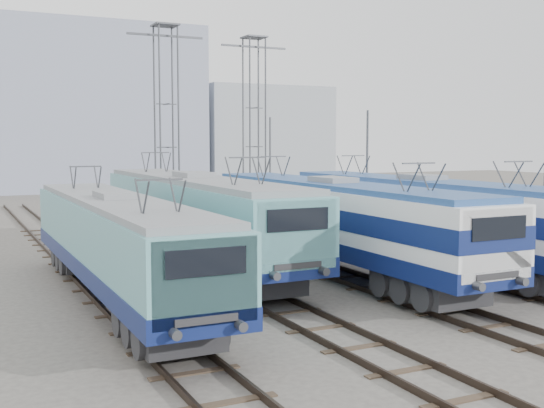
{
  "coord_description": "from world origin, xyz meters",
  "views": [
    {
      "loc": [
        -11.8,
        -16.58,
        5.36
      ],
      "look_at": [
        -0.42,
        7.0,
        2.94
      ],
      "focal_mm": 45.0,
      "sensor_mm": 36.0,
      "label": 1
    }
  ],
  "objects_px": {
    "catenary_tower_east": "(254,121)",
    "mast_mid": "(367,176)",
    "catenary_tower_west": "(167,119)",
    "locomotive_center_left": "(196,213)",
    "locomotive_far_right": "(424,212)",
    "locomotive_far_left": "(118,240)",
    "mast_rear": "(270,168)",
    "locomotive_center_right": "(335,217)"
  },
  "relations": [
    {
      "from": "catenary_tower_east",
      "to": "mast_mid",
      "type": "relative_size",
      "value": 1.71
    },
    {
      "from": "catenary_tower_west",
      "to": "catenary_tower_east",
      "type": "height_order",
      "value": "same"
    },
    {
      "from": "locomotive_center_left",
      "to": "catenary_tower_east",
      "type": "height_order",
      "value": "catenary_tower_east"
    },
    {
      "from": "catenary_tower_west",
      "to": "mast_mid",
      "type": "distance_m",
      "value": 12.16
    },
    {
      "from": "locomotive_far_right",
      "to": "catenary_tower_east",
      "type": "relative_size",
      "value": 1.52
    },
    {
      "from": "locomotive_far_right",
      "to": "catenary_tower_east",
      "type": "bearing_deg",
      "value": 90.83
    },
    {
      "from": "locomotive_far_right",
      "to": "locomotive_far_left",
      "type": "bearing_deg",
      "value": -174.47
    },
    {
      "from": "catenary_tower_west",
      "to": "mast_rear",
      "type": "xyz_separation_m",
      "value": [
        8.6,
        4.0,
        -3.14
      ]
    },
    {
      "from": "locomotive_center_right",
      "to": "catenary_tower_east",
      "type": "height_order",
      "value": "catenary_tower_east"
    },
    {
      "from": "locomotive_far_right",
      "to": "catenary_tower_west",
      "type": "distance_m",
      "value": 17.15
    },
    {
      "from": "mast_rear",
      "to": "locomotive_center_left",
      "type": "bearing_deg",
      "value": -125.22
    },
    {
      "from": "mast_mid",
      "to": "locomotive_far_right",
      "type": "bearing_deg",
      "value": -104.47
    },
    {
      "from": "locomotive_center_right",
      "to": "catenary_tower_west",
      "type": "height_order",
      "value": "catenary_tower_west"
    },
    {
      "from": "locomotive_center_left",
      "to": "mast_mid",
      "type": "bearing_deg",
      "value": 17.26
    },
    {
      "from": "locomotive_center_left",
      "to": "catenary_tower_east",
      "type": "xyz_separation_m",
      "value": [
        8.75,
        13.37,
        4.3
      ]
    },
    {
      "from": "mast_mid",
      "to": "catenary_tower_west",
      "type": "bearing_deg",
      "value": 137.07
    },
    {
      "from": "catenary_tower_west",
      "to": "mast_mid",
      "type": "height_order",
      "value": "catenary_tower_west"
    },
    {
      "from": "locomotive_far_left",
      "to": "catenary_tower_east",
      "type": "distance_m",
      "value": 23.18
    },
    {
      "from": "catenary_tower_west",
      "to": "mast_rear",
      "type": "height_order",
      "value": "catenary_tower_west"
    },
    {
      "from": "locomotive_center_right",
      "to": "locomotive_far_right",
      "type": "relative_size",
      "value": 1.0
    },
    {
      "from": "locomotive_far_left",
      "to": "mast_rear",
      "type": "bearing_deg",
      "value": 53.14
    },
    {
      "from": "locomotive_center_left",
      "to": "catenary_tower_east",
      "type": "bearing_deg",
      "value": 56.8
    },
    {
      "from": "locomotive_far_right",
      "to": "locomotive_center_left",
      "type": "bearing_deg",
      "value": 157.13
    },
    {
      "from": "catenary_tower_east",
      "to": "mast_mid",
      "type": "xyz_separation_m",
      "value": [
        2.1,
        -10.0,
        -3.14
      ]
    },
    {
      "from": "locomotive_center_left",
      "to": "locomotive_center_right",
      "type": "bearing_deg",
      "value": -40.79
    },
    {
      "from": "catenary_tower_west",
      "to": "catenary_tower_east",
      "type": "relative_size",
      "value": 1.0
    },
    {
      "from": "catenary_tower_east",
      "to": "catenary_tower_west",
      "type": "bearing_deg",
      "value": -162.9
    },
    {
      "from": "locomotive_center_right",
      "to": "mast_rear",
      "type": "bearing_deg",
      "value": 71.75
    },
    {
      "from": "locomotive_far_left",
      "to": "locomotive_center_right",
      "type": "height_order",
      "value": "locomotive_center_right"
    },
    {
      "from": "locomotive_far_right",
      "to": "mast_rear",
      "type": "bearing_deg",
      "value": 84.49
    },
    {
      "from": "locomotive_far_left",
      "to": "mast_mid",
      "type": "height_order",
      "value": "mast_mid"
    },
    {
      "from": "catenary_tower_west",
      "to": "locomotive_far_left",
      "type": "bearing_deg",
      "value": -112.28
    },
    {
      "from": "locomotive_center_left",
      "to": "mast_mid",
      "type": "height_order",
      "value": "mast_mid"
    },
    {
      "from": "locomotive_center_left",
      "to": "locomotive_center_right",
      "type": "height_order",
      "value": "locomotive_center_left"
    },
    {
      "from": "locomotive_center_left",
      "to": "catenary_tower_west",
      "type": "bearing_deg",
      "value": 78.81
    },
    {
      "from": "locomotive_center_right",
      "to": "locomotive_far_right",
      "type": "bearing_deg",
      "value": 1.12
    },
    {
      "from": "locomotive_far_left",
      "to": "locomotive_center_left",
      "type": "bearing_deg",
      "value": 48.6
    },
    {
      "from": "locomotive_center_right",
      "to": "mast_mid",
      "type": "distance_m",
      "value": 9.71
    },
    {
      "from": "catenary_tower_west",
      "to": "catenary_tower_east",
      "type": "bearing_deg",
      "value": 17.1
    },
    {
      "from": "catenary_tower_east",
      "to": "mast_rear",
      "type": "height_order",
      "value": "catenary_tower_east"
    },
    {
      "from": "locomotive_center_left",
      "to": "locomotive_far_right",
      "type": "distance_m",
      "value": 9.77
    },
    {
      "from": "locomotive_far_left",
      "to": "locomotive_far_right",
      "type": "relative_size",
      "value": 0.94
    }
  ]
}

